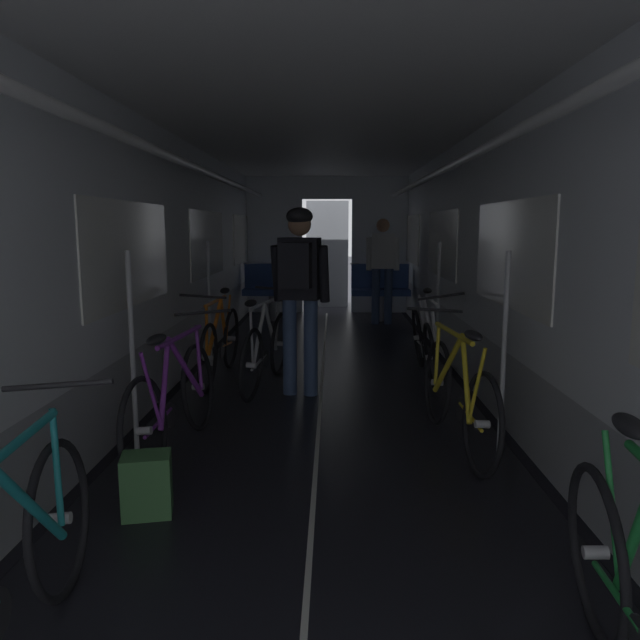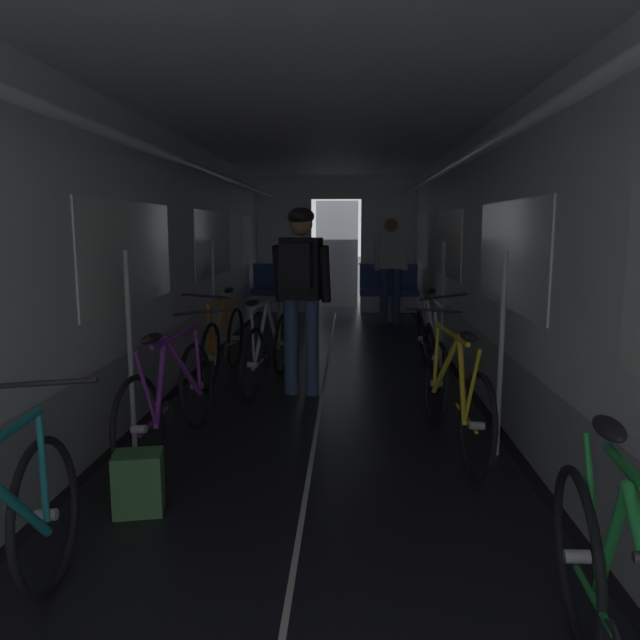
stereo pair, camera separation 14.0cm
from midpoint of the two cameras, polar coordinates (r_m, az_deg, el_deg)
The scene contains 12 objects.
train_car_shell at distance 5.51m, azimuth 0.99°, elevation 10.32°, with size 3.14×12.34×2.57m.
bench_seat_far_left at distance 10.09m, azimuth -3.34°, elevation 3.21°, with size 0.98×0.51×0.95m.
bench_seat_far_right at distance 10.05m, azimuth 6.92°, elevation 3.14°, with size 0.98×0.51×0.95m.
bicycle_white at distance 6.28m, azimuth 10.84°, elevation -2.10°, with size 0.44×1.69×0.96m.
bicycle_purple at distance 4.29m, azimuth -13.05°, elevation -7.28°, with size 0.46×1.69×0.95m.
bicycle_yellow at distance 4.36m, azimuth 13.56°, elevation -7.00°, with size 0.44×1.69×0.95m.
bicycle_green at distance 2.19m, azimuth 28.75°, elevation -24.67°, with size 0.44×1.69×0.95m.
bicycle_orange at distance 6.23m, azimuth -8.53°, elevation -2.10°, with size 0.44×1.69×0.94m.
person_cyclist_aisle at distance 5.47m, azimuth -1.13°, elevation 3.76°, with size 0.56×0.43×1.73m.
bicycle_silver_in_aisle at distance 5.86m, azimuth -4.25°, elevation -2.72°, with size 0.44×1.68×0.94m.
person_standing_near_bench at distance 9.65m, azimuth 7.14°, elevation 5.33°, with size 0.53×0.23×1.69m.
backpack_on_floor at distance 3.52m, azimuth -15.75°, elevation -14.67°, with size 0.26×0.20×0.34m, color #3D703D.
Camera 2 is at (0.25, -1.90, 1.56)m, focal length 33.66 mm.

